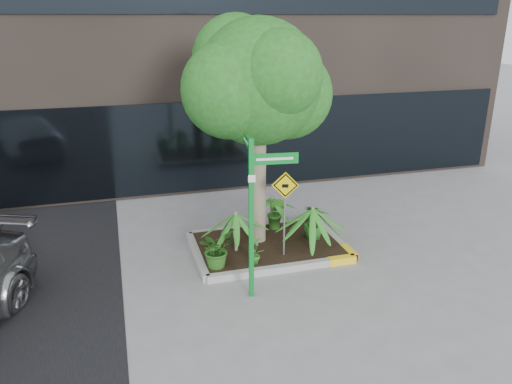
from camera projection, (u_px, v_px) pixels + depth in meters
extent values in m
plane|color=gray|center=(263.00, 256.00, 10.88)|extent=(80.00, 80.00, 0.00)
cube|color=#9E9E99|center=(254.00, 227.00, 12.18)|extent=(3.20, 0.15, 0.15)
cube|color=#9E9E99|center=(284.00, 268.00, 10.18)|extent=(3.20, 0.15, 0.15)
cube|color=#9E9E99|center=(197.00, 255.00, 10.76)|extent=(0.15, 2.20, 0.15)
cube|color=#9E9E99|center=(333.00, 238.00, 11.60)|extent=(0.15, 2.20, 0.15)
cube|color=yellow|center=(342.00, 260.00, 10.52)|extent=(0.60, 0.17, 0.15)
cube|color=black|center=(268.00, 244.00, 11.16)|extent=(3.05, 2.05, 0.06)
cylinder|color=gray|center=(258.00, 178.00, 10.84)|extent=(0.35, 0.35, 3.24)
cylinder|color=gray|center=(263.00, 124.00, 10.48)|extent=(0.61, 0.17, 1.05)
sphere|color=#235217|center=(258.00, 82.00, 10.16)|extent=(2.60, 2.60, 2.60)
sphere|color=#235217|center=(287.00, 94.00, 10.76)|extent=(1.95, 1.95, 1.95)
sphere|color=#235217|center=(230.00, 90.00, 9.83)|extent=(1.95, 1.95, 1.95)
sphere|color=#235217|center=(279.00, 74.00, 9.56)|extent=(1.73, 1.73, 1.73)
sphere|color=#235217|center=(236.00, 58.00, 10.42)|extent=(1.84, 1.84, 1.84)
cylinder|color=gray|center=(312.00, 227.00, 10.77)|extent=(0.07, 0.07, 0.98)
cylinder|color=gray|center=(236.00, 231.00, 10.67)|extent=(0.07, 0.07, 0.91)
cylinder|color=gray|center=(271.00, 211.00, 11.92)|extent=(0.07, 0.07, 0.78)
imported|color=#235518|center=(216.00, 249.00, 9.99)|extent=(1.00, 1.00, 0.79)
imported|color=#23681F|center=(314.00, 222.00, 11.28)|extent=(0.64, 0.64, 0.81)
imported|color=#2E7524|center=(256.00, 250.00, 10.14)|extent=(0.44, 0.44, 0.61)
imported|color=#2D6B1F|center=(276.00, 213.00, 11.78)|extent=(0.63, 0.63, 0.82)
cube|color=#0B8027|center=(251.00, 221.00, 8.84)|extent=(0.10, 0.10, 3.01)
cube|color=#0B8027|center=(275.00, 159.00, 8.53)|extent=(0.84, 0.12, 0.19)
cube|color=#0B8027|center=(247.00, 142.00, 8.78)|extent=(0.12, 0.84, 0.19)
cube|color=white|center=(275.00, 159.00, 8.52)|extent=(0.64, 0.08, 0.04)
cube|color=white|center=(246.00, 142.00, 8.77)|extent=(0.08, 0.64, 0.04)
cube|color=white|center=(252.00, 179.00, 8.53)|extent=(0.13, 0.02, 0.13)
cylinder|color=slate|center=(284.00, 217.00, 10.37)|extent=(0.08, 0.13, 1.68)
cube|color=yellow|center=(285.00, 185.00, 10.12)|extent=(0.54, 0.19, 0.56)
cube|color=black|center=(286.00, 185.00, 10.11)|extent=(0.48, 0.16, 0.50)
cube|color=yellow|center=(286.00, 185.00, 10.11)|extent=(0.41, 0.13, 0.43)
cube|color=black|center=(285.00, 186.00, 10.11)|extent=(0.13, 0.04, 0.08)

